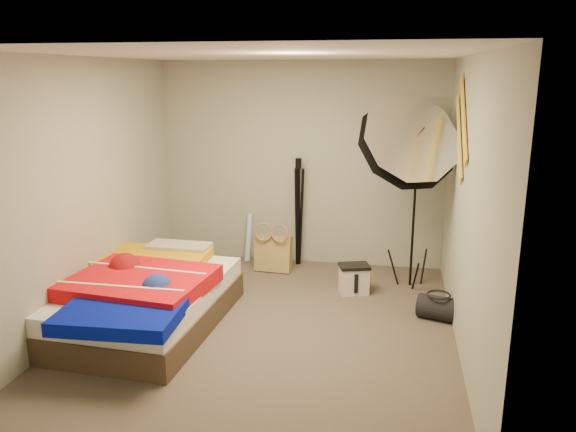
% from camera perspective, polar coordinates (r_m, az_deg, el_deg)
% --- Properties ---
extents(floor, '(4.00, 4.00, 0.00)m').
position_cam_1_polar(floor, '(5.44, -2.27, -11.26)').
color(floor, brown).
rests_on(floor, ground).
extents(ceiling, '(4.00, 4.00, 0.00)m').
position_cam_1_polar(ceiling, '(4.91, -2.56, 16.09)').
color(ceiling, silver).
rests_on(ceiling, wall_back).
extents(wall_back, '(3.50, 0.00, 3.50)m').
position_cam_1_polar(wall_back, '(6.95, 1.36, 5.25)').
color(wall_back, gray).
rests_on(wall_back, floor).
extents(wall_front, '(3.50, 0.00, 3.50)m').
position_cam_1_polar(wall_front, '(3.19, -10.65, -6.10)').
color(wall_front, gray).
rests_on(wall_front, floor).
extents(wall_left, '(0.00, 4.00, 4.00)m').
position_cam_1_polar(wall_left, '(5.68, -19.88, 2.33)').
color(wall_left, gray).
rests_on(wall_left, floor).
extents(wall_right, '(0.00, 4.00, 4.00)m').
position_cam_1_polar(wall_right, '(4.94, 17.79, 0.78)').
color(wall_right, gray).
rests_on(wall_right, floor).
extents(tote_bag, '(0.46, 0.23, 0.46)m').
position_cam_1_polar(tote_bag, '(6.83, -1.50, -3.79)').
color(tote_bag, tan).
rests_on(tote_bag, floor).
extents(wrapping_roll, '(0.10, 0.19, 0.61)m').
position_cam_1_polar(wrapping_roll, '(7.20, -4.02, -2.19)').
color(wrapping_roll, '#6EA1E2').
rests_on(wrapping_roll, floor).
extents(camera_case, '(0.35, 0.29, 0.30)m').
position_cam_1_polar(camera_case, '(6.22, 6.71, -6.47)').
color(camera_case, silver).
rests_on(camera_case, floor).
extents(duffel_bag, '(0.44, 0.34, 0.23)m').
position_cam_1_polar(duffel_bag, '(5.75, 14.98, -9.00)').
color(duffel_bag, black).
rests_on(duffel_bag, floor).
extents(wall_stripe_upper, '(0.02, 0.91, 0.78)m').
position_cam_1_polar(wall_stripe_upper, '(5.42, 17.43, 9.48)').
color(wall_stripe_upper, gold).
rests_on(wall_stripe_upper, wall_right).
extents(wall_stripe_lower, '(0.02, 0.91, 0.78)m').
position_cam_1_polar(wall_stripe_lower, '(5.69, 17.00, 7.68)').
color(wall_stripe_lower, gold).
rests_on(wall_stripe_lower, wall_right).
extents(bed, '(1.43, 2.13, 0.57)m').
position_cam_1_polar(bed, '(5.54, -14.37, -8.01)').
color(bed, '#473628').
rests_on(bed, floor).
extents(photo_umbrella, '(1.17, 1.10, 2.26)m').
position_cam_1_polar(photo_umbrella, '(6.01, 11.96, 7.10)').
color(photo_umbrella, black).
rests_on(photo_umbrella, floor).
extents(camera_tripod, '(0.08, 0.08, 1.35)m').
position_cam_1_polar(camera_tripod, '(6.92, 1.05, 1.19)').
color(camera_tripod, black).
rests_on(camera_tripod, floor).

